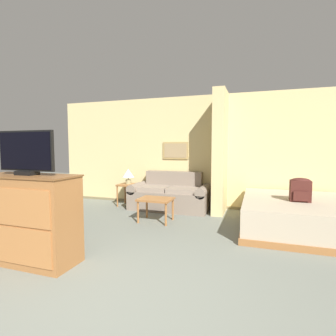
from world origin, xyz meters
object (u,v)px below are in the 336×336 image
(couch, at_px, (170,195))
(tv_dresser, at_px, (29,219))
(tv, at_px, (26,153))
(table_lamp, at_px, (128,174))
(backpack, at_px, (300,189))
(bed, at_px, (295,214))
(coffee_table, at_px, (156,201))

(couch, distance_m, tv_dresser, 3.28)
(couch, distance_m, tv, 3.43)
(table_lamp, relative_size, tv_dresser, 0.29)
(couch, relative_size, tv_dresser, 1.43)
(tv_dresser, xyz_separation_m, backpack, (3.32, 2.34, 0.18))
(bed, relative_size, backpack, 5.59)
(tv_dresser, relative_size, bed, 0.57)
(backpack, bearing_deg, tv, -144.90)
(couch, distance_m, bed, 2.60)
(bed, bearing_deg, backpack, -72.27)
(tv, bearing_deg, backpack, 35.10)
(couch, height_order, bed, couch)
(tv_dresser, height_order, backpack, tv_dresser)
(table_lamp, bearing_deg, couch, 0.67)
(coffee_table, distance_m, table_lamp, 1.57)
(tv, bearing_deg, tv_dresser, -90.00)
(tv, bearing_deg, coffee_table, 68.60)
(tv_dresser, relative_size, tv, 1.56)
(bed, bearing_deg, coffee_table, -171.81)
(couch, height_order, coffee_table, couch)
(tv_dresser, bearing_deg, tv, 90.00)
(table_lamp, height_order, tv_dresser, tv_dresser)
(couch, xyz_separation_m, tv, (-0.77, -3.18, 1.03))
(table_lamp, height_order, backpack, backpack)
(couch, relative_size, bed, 0.82)
(coffee_table, bearing_deg, tv, -111.40)
(couch, xyz_separation_m, coffee_table, (0.06, -1.05, 0.08))
(couch, xyz_separation_m, bed, (2.50, -0.70, -0.05))
(couch, relative_size, tv, 2.22)
(table_lamp, bearing_deg, backpack, -13.02)
(table_lamp, xyz_separation_m, bed, (3.56, -0.69, -0.51))
(couch, bearing_deg, backpack, -18.35)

